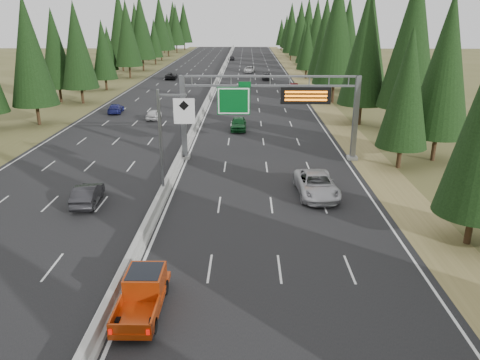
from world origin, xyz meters
name	(u,v)px	position (x,y,z in m)	size (l,w,h in m)	color
road	(214,89)	(0.00, 80.00, 0.04)	(32.00, 260.00, 0.08)	black
shoulder_right	(309,90)	(17.80, 80.00, 0.03)	(3.60, 260.00, 0.06)	olive
shoulder_left	(119,89)	(-17.80, 80.00, 0.03)	(3.60, 260.00, 0.06)	brown
median_barrier	(214,87)	(0.00, 80.00, 0.41)	(0.70, 260.00, 0.85)	#9C9C96
sign_gantry	(277,105)	(8.92, 34.88, 5.27)	(16.75, 0.98, 7.80)	slate
hov_sign_pole	(168,137)	(0.58, 24.97, 4.72)	(2.80, 0.50, 8.00)	slate
tree_row_right	(356,41)	(22.19, 64.11, 9.48)	(12.24, 238.84, 18.87)	black
tree_row_left	(94,38)	(-21.72, 80.83, 9.26)	(12.15, 239.31, 18.91)	black
silver_minivan	(316,185)	(11.46, 25.51, 0.93)	(2.80, 6.08, 1.69)	#B7B6BC
red_pickup	(144,289)	(1.50, 10.98, 0.99)	(1.80, 5.03, 1.64)	black
car_ahead_green	(238,124)	(5.21, 46.99, 0.85)	(1.81, 4.50, 1.53)	#125021
car_ahead_dkred	(293,88)	(14.50, 76.68, 0.83)	(1.59, 4.56, 1.50)	#5C0D11
car_ahead_dkgrey	(266,77)	(10.34, 93.68, 0.75)	(1.87, 4.60, 1.33)	black
car_ahead_white	(249,69)	(6.73, 107.78, 0.79)	(2.36, 5.13, 1.43)	silver
car_ahead_far	(232,58)	(1.50, 141.51, 0.73)	(1.53, 3.81, 1.30)	black
car_onc_near	(87,194)	(-5.21, 23.54, 0.81)	(1.54, 4.42, 1.46)	black
car_onc_blue	(116,108)	(-12.18, 57.19, 0.72)	(1.78, 4.38, 1.27)	navy
car_onc_white	(154,114)	(-6.03, 52.99, 0.73)	(1.54, 3.83, 1.30)	silver
car_onc_far	(171,76)	(-10.16, 94.65, 0.77)	(2.29, 4.97, 1.38)	black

